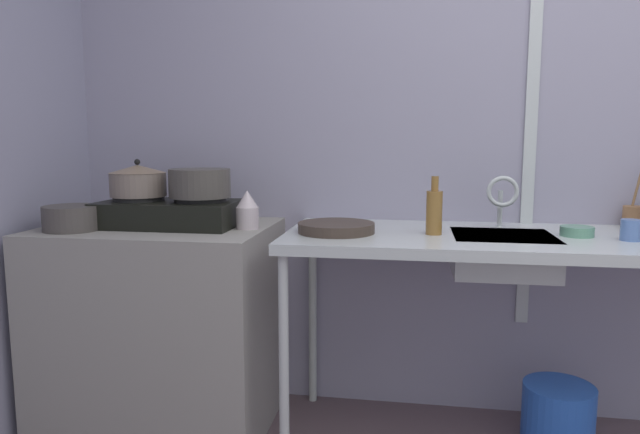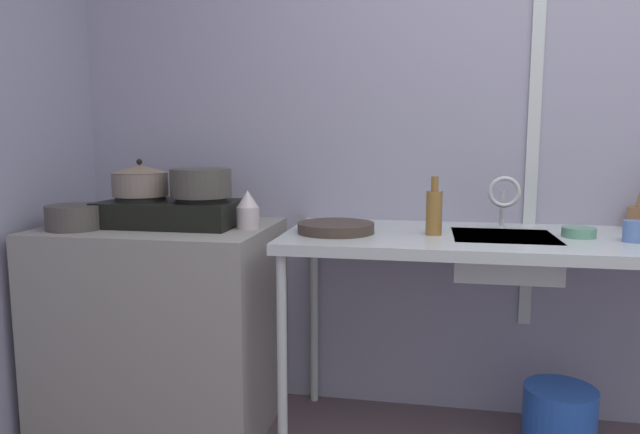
# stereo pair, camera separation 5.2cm
# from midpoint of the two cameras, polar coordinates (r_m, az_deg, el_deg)

# --- Properties ---
(wall_back) EXTENTS (5.17, 0.10, 2.77)m
(wall_back) POSITION_cam_midpoint_polar(r_m,az_deg,el_deg) (2.64, 24.95, 10.99)
(wall_back) COLOR #9793AA
(wall_back) RESTS_ON ground
(wall_metal_strip) EXTENTS (0.05, 0.01, 2.22)m
(wall_metal_strip) POSITION_cam_midpoint_polar(r_m,az_deg,el_deg) (2.56, 21.57, 14.42)
(wall_metal_strip) COLOR silver
(counter_concrete) EXTENTS (0.92, 0.67, 0.85)m
(counter_concrete) POSITION_cam_midpoint_polar(r_m,az_deg,el_deg) (2.54, -14.79, -10.39)
(counter_concrete) COLOR gray
(counter_concrete) RESTS_ON ground
(counter_sink) EXTENTS (1.76, 0.67, 0.85)m
(counter_sink) POSITION_cam_midpoint_polar(r_m,az_deg,el_deg) (2.24, 20.16, -3.20)
(counter_sink) COLOR silver
(counter_sink) RESTS_ON ground
(stove) EXTENTS (0.56, 0.32, 0.12)m
(stove) POSITION_cam_midpoint_polar(r_m,az_deg,el_deg) (2.41, -14.14, 0.48)
(stove) COLOR black
(stove) RESTS_ON counter_concrete
(pot_on_left_burner) EXTENTS (0.23, 0.23, 0.15)m
(pot_on_left_burner) POSITION_cam_midpoint_polar(r_m,az_deg,el_deg) (2.46, -17.07, 3.56)
(pot_on_left_burner) COLOR slate
(pot_on_left_burner) RESTS_ON stove
(pot_on_right_burner) EXTENTS (0.25, 0.25, 0.12)m
(pot_on_right_burner) POSITION_cam_midpoint_polar(r_m,az_deg,el_deg) (2.35, -11.27, 3.38)
(pot_on_right_burner) COLOR #47433E
(pot_on_right_burner) RESTS_ON stove
(pot_beside_stove) EXTENTS (0.22, 0.22, 0.10)m
(pot_beside_stove) POSITION_cam_midpoint_polar(r_m,az_deg,el_deg) (2.43, -22.94, -0.02)
(pot_beside_stove) COLOR #494440
(pot_beside_stove) RESTS_ON counter_concrete
(percolator) EXTENTS (0.09, 0.09, 0.15)m
(percolator) POSITION_cam_midpoint_polar(r_m,az_deg,el_deg) (2.27, -6.63, 0.71)
(percolator) COLOR beige
(percolator) RESTS_ON counter_concrete
(sink_basin) EXTENTS (0.37, 0.35, 0.14)m
(sink_basin) POSITION_cam_midpoint_polar(r_m,az_deg,el_deg) (2.23, 18.57, -3.62)
(sink_basin) COLOR silver
(sink_basin) RESTS_ON counter_sink
(faucet) EXTENTS (0.13, 0.07, 0.21)m
(faucet) POSITION_cam_midpoint_polar(r_m,az_deg,el_deg) (2.36, 18.62, 2.11)
(faucet) COLOR silver
(faucet) RESTS_ON counter_sink
(frying_pan) EXTENTS (0.29, 0.29, 0.04)m
(frying_pan) POSITION_cam_midpoint_polar(r_m,az_deg,el_deg) (2.17, 2.31, -1.08)
(frying_pan) COLOR #3C3028
(frying_pan) RESTS_ON counter_sink
(cup_by_rack) EXTENTS (0.07, 0.07, 0.08)m
(cup_by_rack) POSITION_cam_midpoint_polar(r_m,az_deg,el_deg) (2.26, 29.57, -1.26)
(cup_by_rack) COLOR #5575B7
(cup_by_rack) RESTS_ON counter_sink
(small_bowl_on_drainboard) EXTENTS (0.12, 0.12, 0.04)m
(small_bowl_on_drainboard) POSITION_cam_midpoint_polar(r_m,az_deg,el_deg) (2.28, 25.20, -1.40)
(small_bowl_on_drainboard) COLOR #5D977A
(small_bowl_on_drainboard) RESTS_ON counter_sink
(bottle_by_sink) EXTENTS (0.06, 0.06, 0.22)m
(bottle_by_sink) POSITION_cam_midpoint_polar(r_m,az_deg,el_deg) (2.15, 12.09, 0.57)
(bottle_by_sink) COLOR olive
(bottle_by_sink) RESTS_ON counter_sink
(utensil_jar) EXTENTS (0.08, 0.08, 0.24)m
(utensil_jar) POSITION_cam_midpoint_polar(r_m,az_deg,el_deg) (2.61, 29.88, -0.01)
(utensil_jar) COLOR #916340
(utensil_jar) RESTS_ON counter_sink
(bucket_on_floor) EXTENTS (0.27, 0.27, 0.28)m
(bucket_on_floor) POSITION_cam_midpoint_polar(r_m,az_deg,el_deg) (2.47, 23.50, -18.49)
(bucket_on_floor) COLOR blue
(bucket_on_floor) RESTS_ON ground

